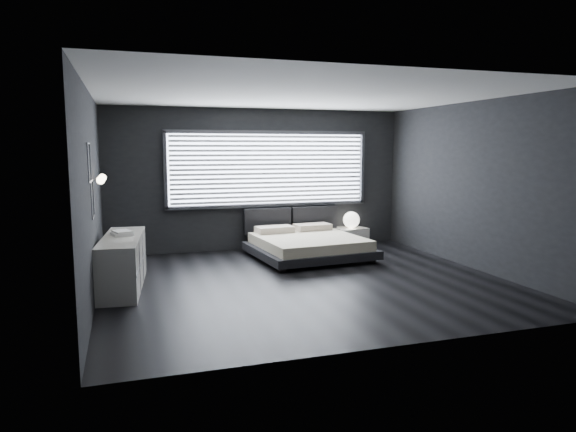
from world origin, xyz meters
name	(u,v)px	position (x,y,z in m)	size (l,w,h in m)	color
room	(305,190)	(0.00, 0.00, 1.40)	(6.04, 6.00, 2.80)	black
window	(270,169)	(0.20, 2.70, 1.61)	(4.14, 0.09, 1.52)	white
headboard	(291,220)	(0.63, 2.64, 0.57)	(1.96, 0.16, 0.52)	black
sconce_near	(100,180)	(-2.88, 0.05, 1.60)	(0.18, 0.11, 0.11)	silver
sconce_far	(102,178)	(-2.88, 0.65, 1.60)	(0.18, 0.11, 0.11)	silver
wall_art_upper	(89,163)	(-2.98, -0.55, 1.85)	(0.01, 0.48, 0.48)	#47474C
wall_art_lower	(92,199)	(-2.98, -0.30, 1.38)	(0.01, 0.48, 0.48)	#47474C
bed	(308,245)	(0.63, 1.59, 0.24)	(2.17, 2.09, 0.52)	black
nightstand	(350,236)	(1.89, 2.50, 0.19)	(0.63, 0.53, 0.37)	white
orb_lamp	(351,220)	(1.90, 2.46, 0.54)	(0.34, 0.34, 0.34)	white
dresser	(123,262)	(-2.65, 0.45, 0.38)	(0.72, 1.94, 0.76)	white
book_stack	(122,233)	(-2.64, 0.57, 0.79)	(0.34, 0.40, 0.07)	white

